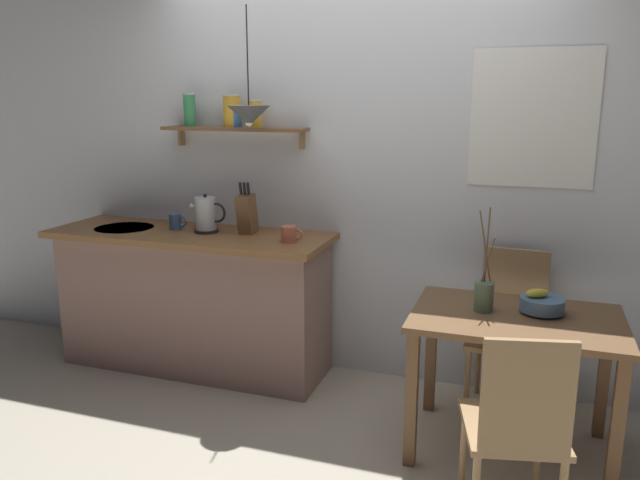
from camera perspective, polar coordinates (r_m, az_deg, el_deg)
ground_plane at (r=3.70m, az=0.21°, el=-15.44°), size 14.00×14.00×0.00m
back_wall at (r=3.85m, az=6.27°, el=6.78°), size 6.80×0.11×2.70m
kitchen_counter at (r=4.18m, az=-11.50°, el=-5.34°), size 1.83×0.63×0.92m
wall_shelf at (r=4.02m, az=-8.25°, el=10.91°), size 0.96×0.20×0.34m
dining_table at (r=3.23m, az=17.49°, el=-8.62°), size 1.00×0.69×0.73m
dining_chair_near at (r=2.69m, az=17.66°, el=-15.83°), size 0.48×0.51×0.90m
dining_chair_far at (r=3.72m, az=17.04°, el=-7.36°), size 0.45×0.44×0.92m
fruit_bowl at (r=3.25m, az=19.67°, el=-5.51°), size 0.22×0.22×0.12m
twig_vase at (r=3.19m, az=14.81°, el=-4.85°), size 0.10×0.10×0.52m
electric_kettle at (r=3.99m, az=-10.39°, el=2.27°), size 0.24×0.16×0.25m
knife_block at (r=3.90m, az=-6.75°, el=2.47°), size 0.09×0.15×0.33m
coffee_mug_by_sink at (r=4.13m, az=-13.08°, el=1.67°), size 0.12×0.08×0.10m
coffee_mug_spare at (r=3.67m, az=-2.84°, el=0.54°), size 0.14×0.09×0.10m
pendant_lamp at (r=3.68m, az=-6.54°, el=11.26°), size 0.25×0.25×0.67m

